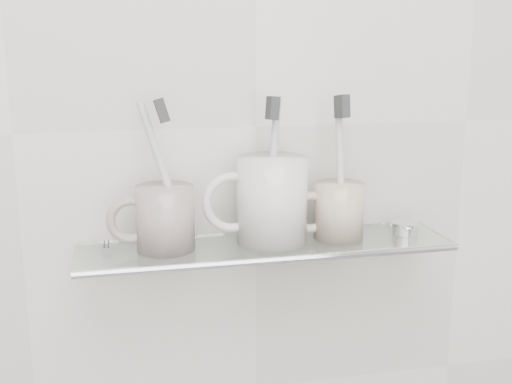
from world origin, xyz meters
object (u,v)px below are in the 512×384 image
object	(u,v)px
shelf_glass	(266,246)
mug_center	(272,200)
mug_right	(339,211)
mug_left	(165,218)

from	to	relation	value
shelf_glass	mug_center	world-z (taller)	mug_center
mug_center	mug_right	xyz separation A→B (m)	(0.09, 0.00, -0.02)
mug_center	mug_left	bearing A→B (deg)	-161.60
shelf_glass	mug_right	distance (m)	0.11
mug_right	mug_left	bearing A→B (deg)	-158.38
shelf_glass	mug_left	distance (m)	0.14
mug_left	mug_right	size ratio (longest dim) A/B	1.10
mug_center	mug_right	distance (m)	0.10
shelf_glass	mug_right	size ratio (longest dim) A/B	6.49
mug_left	mug_center	distance (m)	0.14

